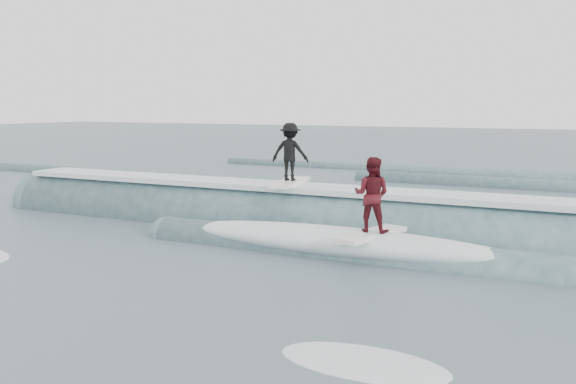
% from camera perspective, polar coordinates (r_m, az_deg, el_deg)
% --- Properties ---
extents(ground, '(160.00, 160.00, 0.00)m').
position_cam_1_polar(ground, '(10.77, -14.73, -9.74)').
color(ground, '#3A4955').
rests_on(ground, ground).
extents(breaking_wave, '(20.40, 3.86, 2.16)m').
position_cam_1_polar(breaking_wave, '(16.09, 1.91, -3.47)').
color(breaking_wave, '#345457').
rests_on(breaking_wave, ground).
extents(surfer_black, '(1.03, 2.06, 1.58)m').
position_cam_1_polar(surfer_black, '(16.41, 0.18, 3.26)').
color(surfer_black, white).
rests_on(surfer_black, ground).
extents(surfer_red, '(1.01, 2.07, 1.66)m').
position_cam_1_polar(surfer_red, '(13.31, 7.44, -0.72)').
color(surfer_red, white).
rests_on(surfer_red, ground).
extents(far_swells, '(39.71, 8.65, 0.80)m').
position_cam_1_polar(far_swells, '(26.32, 12.13, 0.68)').
color(far_swells, '#345457').
rests_on(far_swells, ground).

